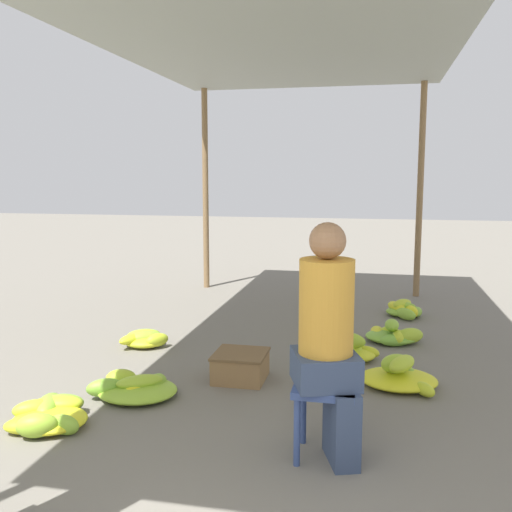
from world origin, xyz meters
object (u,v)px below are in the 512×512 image
(banana_pile_left_1, at_px, (135,387))
(banana_pile_right_2, at_px, (404,310))
(banana_pile_left_2, at_px, (144,339))
(vendor_seated, at_px, (329,338))
(banana_pile_right_0, at_px, (393,335))
(banana_pile_right_3, at_px, (352,350))
(banana_pile_left_0, at_px, (48,415))
(stool, at_px, (325,398))
(crate_near, at_px, (240,366))
(banana_pile_right_1, at_px, (400,376))

(banana_pile_left_1, xyz_separation_m, banana_pile_right_2, (1.98, 2.79, 0.01))
(banana_pile_right_2, bearing_deg, banana_pile_left_2, -145.45)
(vendor_seated, height_order, banana_pile_right_0, vendor_seated)
(banana_pile_right_0, xyz_separation_m, banana_pile_right_3, (-0.36, -0.60, 0.02))
(banana_pile_left_0, bearing_deg, banana_pile_left_2, 92.57)
(vendor_seated, bearing_deg, stool, 161.36)
(banana_pile_left_0, relative_size, banana_pile_right_3, 1.29)
(vendor_seated, bearing_deg, banana_pile_left_2, 136.48)
(vendor_seated, height_order, crate_near, vendor_seated)
(banana_pile_left_2, bearing_deg, banana_pile_right_0, 14.95)
(stool, bearing_deg, banana_pile_left_1, 156.84)
(vendor_seated, relative_size, banana_pile_left_2, 2.70)
(banana_pile_right_1, distance_m, banana_pile_right_3, 0.66)
(banana_pile_right_1, bearing_deg, banana_pile_left_1, -162.17)
(vendor_seated, height_order, banana_pile_right_1, vendor_seated)
(banana_pile_left_1, relative_size, banana_pile_right_2, 1.24)
(banana_pile_left_0, bearing_deg, banana_pile_right_1, 27.85)
(banana_pile_left_2, xyz_separation_m, banana_pile_right_0, (2.26, 0.60, -0.00))
(banana_pile_left_1, height_order, banana_pile_right_1, banana_pile_right_1)
(banana_pile_left_1, bearing_deg, banana_pile_right_0, 43.39)
(banana_pile_right_0, bearing_deg, banana_pile_right_3, -120.64)
(banana_pile_right_2, height_order, crate_near, crate_near)
(stool, distance_m, banana_pile_left_0, 1.77)
(stool, xyz_separation_m, banana_pile_right_2, (0.58, 3.39, -0.26))
(banana_pile_left_2, xyz_separation_m, crate_near, (1.08, -0.66, 0.04))
(banana_pile_right_1, bearing_deg, banana_pile_left_2, 166.69)
(vendor_seated, distance_m, banana_pile_right_3, 1.85)
(banana_pile_left_1, xyz_separation_m, banana_pile_right_1, (1.87, 0.60, 0.02))
(vendor_seated, distance_m, crate_near, 1.45)
(banana_pile_right_0, height_order, banana_pile_right_1, banana_pile_right_1)
(banana_pile_left_2, distance_m, banana_pile_right_1, 2.34)
(stool, bearing_deg, banana_pile_left_0, 178.79)
(banana_pile_right_2, xyz_separation_m, banana_pile_right_3, (-0.50, -1.65, 0.01))
(banana_pile_left_1, relative_size, banana_pile_left_2, 1.31)
(banana_pile_right_3, bearing_deg, stool, -92.66)
(banana_pile_left_1, xyz_separation_m, banana_pile_left_2, (-0.42, 1.14, 0.00))
(banana_pile_left_2, height_order, banana_pile_right_1, banana_pile_right_1)
(banana_pile_right_1, bearing_deg, banana_pile_right_3, 125.06)
(banana_pile_left_2, relative_size, banana_pile_right_1, 0.85)
(banana_pile_left_1, xyz_separation_m, banana_pile_right_0, (1.84, 1.74, 0.00))
(banana_pile_left_0, bearing_deg, banana_pile_left_1, 59.05)
(banana_pile_right_1, bearing_deg, banana_pile_right_0, 91.09)
(banana_pile_right_1, bearing_deg, banana_pile_right_2, 86.95)
(banana_pile_left_0, distance_m, banana_pile_right_0, 3.18)
(vendor_seated, distance_m, banana_pile_right_2, 3.50)
(vendor_seated, relative_size, banana_pile_right_1, 2.30)
(stool, relative_size, banana_pile_left_1, 0.66)
(banana_pile_right_1, xyz_separation_m, banana_pile_right_3, (-0.38, 0.54, 0.00))
(vendor_seated, relative_size, banana_pile_left_1, 2.06)
(banana_pile_left_2, bearing_deg, crate_near, -31.45)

